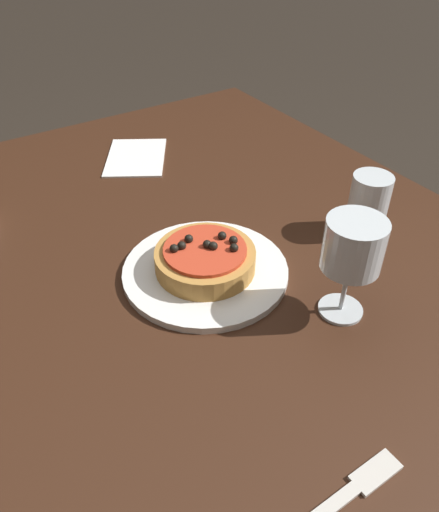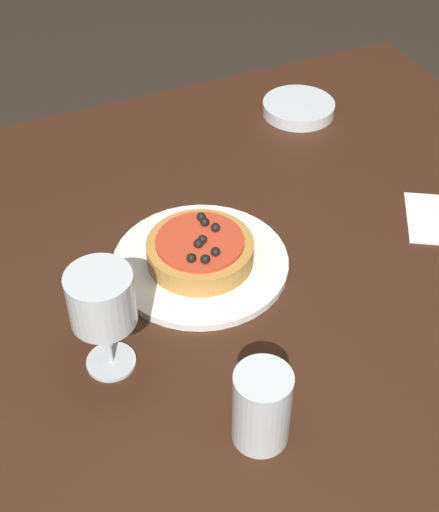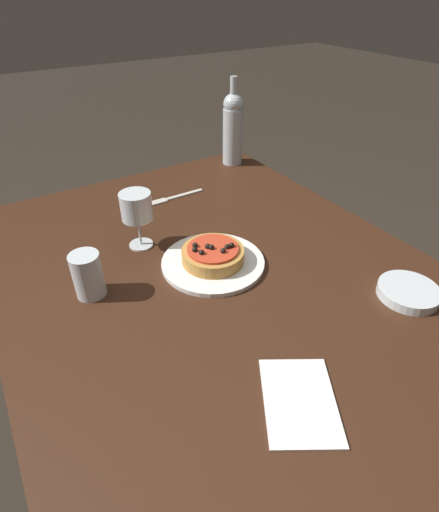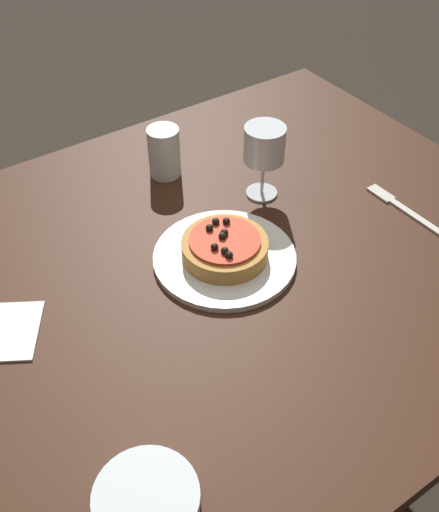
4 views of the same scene
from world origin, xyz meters
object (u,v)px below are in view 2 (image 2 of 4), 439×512
object	(u,v)px
dining_table	(215,300)
side_bowl	(299,108)
water_cup	(262,407)
wine_glass	(102,302)
dinner_plate	(200,263)
pizza	(200,250)

from	to	relation	value
dining_table	side_bowl	size ratio (longest dim) A/B	9.39
water_cup	wine_glass	bearing A→B (deg)	-54.10
dining_table	dinner_plate	bearing A→B (deg)	-14.16
dining_table	wine_glass	xyz separation A→B (m)	(0.20, 0.12, 0.19)
pizza	water_cup	distance (m)	0.31
dinner_plate	side_bowl	xyz separation A→B (m)	(-0.34, -0.32, 0.01)
side_bowl	dining_table	bearing A→B (deg)	45.11
wine_glass	water_cup	xyz separation A→B (m)	(-0.13, 0.18, -0.06)
dinner_plate	pizza	world-z (taller)	pizza
wine_glass	side_bowl	distance (m)	0.69
dining_table	pizza	size ratio (longest dim) A/B	8.24
wine_glass	water_cup	size ratio (longest dim) A/B	1.44
dinner_plate	side_bowl	size ratio (longest dim) A/B	1.89
dinner_plate	wine_glass	world-z (taller)	wine_glass
dining_table	wine_glass	size ratio (longest dim) A/B	8.28
dining_table	pizza	distance (m)	0.11
pizza	water_cup	world-z (taller)	water_cup
pizza	wine_glass	xyz separation A→B (m)	(0.18, 0.12, 0.08)
side_bowl	dinner_plate	bearing A→B (deg)	42.90
dinner_plate	side_bowl	world-z (taller)	side_bowl
dinner_plate	water_cup	size ratio (longest dim) A/B	2.41
dining_table	pizza	world-z (taller)	pizza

